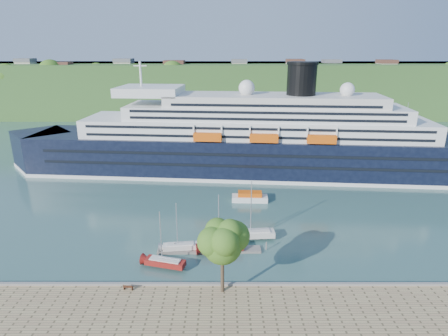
% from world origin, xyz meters
% --- Properties ---
extents(ground, '(400.00, 400.00, 0.00)m').
position_xyz_m(ground, '(0.00, 0.00, 0.00)').
color(ground, '#325956').
rests_on(ground, ground).
extents(far_hillside, '(400.00, 50.00, 24.00)m').
position_xyz_m(far_hillside, '(0.00, 145.00, 12.00)').
color(far_hillside, '#315421').
rests_on(far_hillside, ground).
extents(quay_coping, '(220.00, 0.50, 0.30)m').
position_xyz_m(quay_coping, '(0.00, -0.20, 1.15)').
color(quay_coping, slate).
rests_on(quay_coping, promenade).
extents(cruise_ship, '(127.02, 28.60, 28.28)m').
position_xyz_m(cruise_ship, '(8.57, 50.49, 14.14)').
color(cruise_ship, black).
rests_on(cruise_ship, ground).
extents(park_bench, '(1.40, 0.73, 0.86)m').
position_xyz_m(park_bench, '(-9.62, -1.20, 1.43)').
color(park_bench, '#4F2A16').
rests_on(park_bench, promenade).
extents(promenade_tree, '(6.76, 6.76, 11.20)m').
position_xyz_m(promenade_tree, '(2.82, -1.50, 6.60)').
color(promenade_tree, '#2E5B17').
rests_on(promenade_tree, promenade).
extents(floating_pontoon, '(16.75, 2.47, 0.37)m').
position_xyz_m(floating_pontoon, '(0.63, 10.32, 0.19)').
color(floating_pontoon, gray).
rests_on(floating_pontoon, ground).
extents(sailboat_white_near, '(6.38, 2.45, 8.04)m').
position_xyz_m(sailboat_white_near, '(-4.04, 10.36, 4.02)').
color(sailboat_white_near, silver).
rests_on(sailboat_white_near, ground).
extents(sailboat_red, '(7.64, 3.20, 9.57)m').
position_xyz_m(sailboat_red, '(2.70, 9.88, 4.78)').
color(sailboat_red, maroon).
rests_on(sailboat_red, ground).
extents(sailboat_white_far, '(8.05, 2.76, 10.22)m').
position_xyz_m(sailboat_white_far, '(8.08, 14.19, 5.11)').
color(sailboat_white_far, silver).
rests_on(sailboat_white_far, ground).
extents(tender_launch, '(7.78, 2.96, 2.12)m').
position_xyz_m(tender_launch, '(8.51, 30.96, 1.06)').
color(tender_launch, '#DD530D').
rests_on(tender_launch, ground).
extents(sailboat_extra, '(6.99, 3.56, 8.70)m').
position_xyz_m(sailboat_extra, '(-5.78, 5.51, 4.35)').
color(sailboat_extra, maroon).
rests_on(sailboat_extra, ground).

